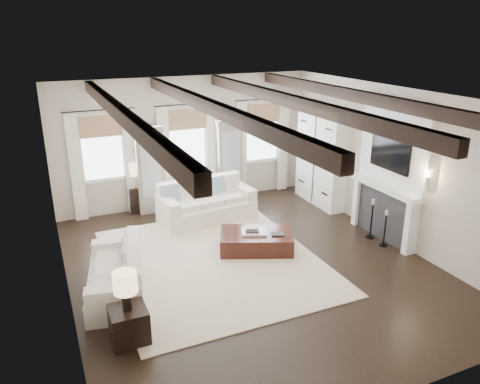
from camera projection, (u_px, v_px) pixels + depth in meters
name	position (u px, v px, depth m)	size (l,w,h in m)	color
ground	(250.00, 266.00, 8.92)	(7.50, 7.50, 0.00)	black
room_shell	(266.00, 155.00, 9.34)	(6.54, 7.54, 3.22)	beige
area_rug	(214.00, 261.00, 9.08)	(3.86, 4.54, 0.02)	beige
sofa_back	(206.00, 204.00, 10.97)	(2.27, 1.19, 0.94)	white
sofa_left	(119.00, 276.00, 7.90)	(1.24, 2.08, 0.83)	white
ottoman	(256.00, 241.00, 9.50)	(1.44, 0.90, 0.38)	black
tray	(254.00, 232.00, 9.42)	(0.50, 0.38, 0.04)	white
book_lower	(252.00, 231.00, 9.39)	(0.26, 0.20, 0.04)	#262628
book_upper	(251.00, 228.00, 9.44)	(0.22, 0.17, 0.03)	beige
book_loose	(278.00, 234.00, 9.33)	(0.24, 0.18, 0.03)	#262628
side_table_front	(129.00, 325.00, 6.73)	(0.52, 0.52, 0.52)	black
lamp_front	(125.00, 285.00, 6.50)	(0.34, 0.34, 0.59)	black
side_table_back	(137.00, 199.00, 11.47)	(0.41, 0.41, 0.62)	black
lamp_back	(135.00, 170.00, 11.21)	(0.37, 0.37, 0.64)	black
candlestick_near	(385.00, 231.00, 9.63)	(0.16, 0.16, 0.79)	black
candlestick_far	(371.00, 222.00, 9.99)	(0.18, 0.18, 0.88)	black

